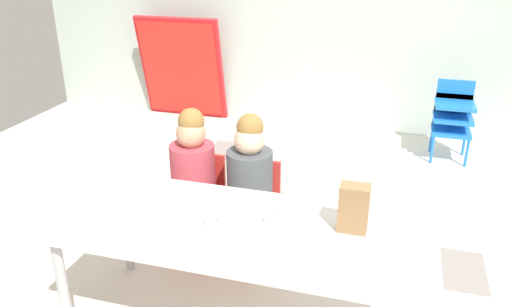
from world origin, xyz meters
The scene contains 12 objects.
ground_plane centered at (0.01, 0.00, -0.01)m, with size 6.59×4.61×0.02m.
back_wall centered at (0.00, 2.30, 1.24)m, with size 6.59×0.10×2.48m, color #B2C1B7.
craft_table centered at (-0.12, -0.81, 0.54)m, with size 1.73×0.70×0.59m.
seated_child_near_camera centered at (-0.59, -0.23, 0.55)m, with size 0.32×0.32×0.92m.
seated_child_middle_seat centered at (-0.25, -0.23, 0.55)m, with size 0.32×0.31×0.92m.
kid_chair_blue_stack centered at (0.98, 1.75, 0.40)m, with size 0.32×0.30×0.68m.
folded_activity_table centered at (-1.71, 2.11, 0.54)m, with size 0.90×0.29×1.09m.
paper_bag_brown centered at (0.37, -0.71, 0.70)m, with size 0.13×0.09×0.22m, color #9E754C.
paper_plate_near_edge centered at (-0.23, -0.84, 0.60)m, with size 0.18×0.18×0.01m, color white.
paper_plate_center_table centered at (-0.43, -0.67, 0.60)m, with size 0.18×0.18×0.01m, color white.
donut_powdered_on_plate centered at (-0.23, -0.84, 0.62)m, with size 0.10×0.10×0.03m, color white.
donut_powdered_loose centered at (0.01, -0.72, 0.61)m, with size 0.10×0.10×0.03m, color white.
Camera 1 is at (0.51, -2.70, 1.79)m, focal length 35.46 mm.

